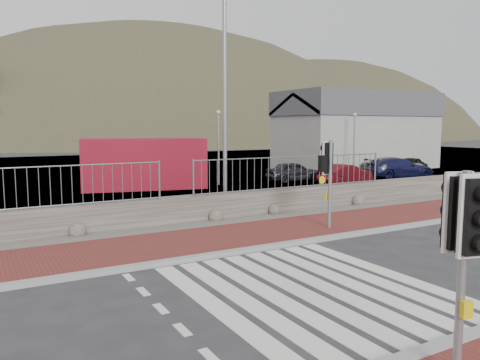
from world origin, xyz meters
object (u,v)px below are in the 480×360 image
car_d (394,167)px  car_c (400,168)px  traffic_signal_near (464,232)px  streetlight (228,82)px  car_a (294,171)px  car_b (345,174)px  car_e (412,165)px  traffic_signal_far (330,166)px  shipping_container (144,163)px

car_d → car_c: bearing=157.9°
traffic_signal_near → streetlight: streetlight is taller
streetlight → car_a: streetlight is taller
traffic_signal_near → car_b: bearing=67.3°
car_a → car_e: car_a is taller
car_b → car_d: bearing=-80.7°
traffic_signal_far → car_a: bearing=-127.7°
streetlight → car_e: (18.62, 7.25, -4.28)m
car_b → car_a: bearing=29.1°
traffic_signal_far → car_a: (6.92, 11.28, -1.47)m
car_c → car_d: car_d is taller
shipping_container → streetlight: bearing=-73.7°
car_d → car_b: bearing=103.6°
traffic_signal_near → streetlight: (3.02, 11.79, 2.89)m
traffic_signal_near → car_c: (18.24, 17.14, -1.33)m
streetlight → car_b: size_ratio=2.53×
car_a → car_b: (1.74, -2.49, -0.02)m
traffic_signal_far → car_e: 20.78m
car_c → car_d: size_ratio=0.94×
car_e → traffic_signal_near: bearing=111.6°
traffic_signal_near → traffic_signal_far: traffic_signal_far is taller
traffic_signal_near → car_a: 22.05m
car_a → streetlight: bearing=141.2°
shipping_container → traffic_signal_far: bearing=-68.8°
traffic_signal_near → traffic_signal_far: (4.35, 7.62, 0.09)m
car_c → car_e: size_ratio=1.30×
traffic_signal_near → car_a: size_ratio=0.80×
traffic_signal_near → car_a: (11.27, 18.90, -1.38)m
car_c → traffic_signal_near: bearing=149.6°
traffic_signal_far → car_b: (8.66, 8.79, -1.48)m
shipping_container → car_c: size_ratio=1.45×
streetlight → car_a: (8.25, 7.10, -4.27)m
streetlight → shipping_container: (-0.47, 8.52, -3.54)m
car_d → shipping_container: bearing=79.8°
shipping_container → car_c: (15.69, -3.18, -0.68)m
car_a → car_d: (7.25, -0.99, 0.06)m
car_a → traffic_signal_near: bearing=159.7°
streetlight → car_e: bearing=9.1°
traffic_signal_far → streetlight: bearing=-78.5°
car_b → traffic_signal_far: bearing=129.6°
traffic_signal_near → car_e: (21.64, 19.04, -1.39)m
shipping_container → car_a: 8.87m
shipping_container → car_d: (15.98, -2.41, -0.67)m
car_b → car_c: (5.23, 0.73, 0.07)m
car_e → car_c: bearing=99.5°
traffic_signal_near → traffic_signal_far: 8.77m
traffic_signal_near → car_d: size_ratio=0.59×
traffic_signal_far → car_e: bearing=-152.7°
traffic_signal_near → car_e: 28.86m
car_a → car_e: 10.37m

